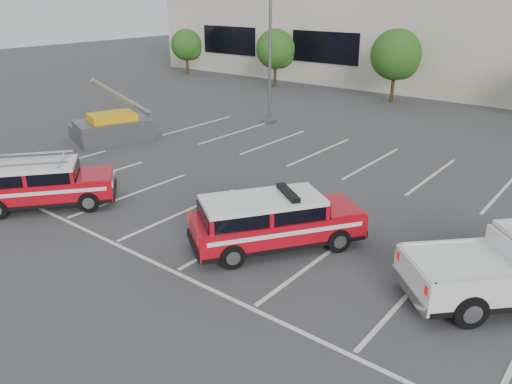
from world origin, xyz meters
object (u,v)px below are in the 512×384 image
Objects in this scene: tree_far_left at (187,46)px; tree_mid_left at (397,57)px; utility_rig at (111,128)px; ladder_suv at (43,187)px; light_pole_left at (270,29)px; fire_chief_suv at (274,225)px; tree_left at (277,50)px.

tree_mid_left is (20.00, 0.00, 0.54)m from tree_far_left.
tree_far_left is 22.26m from utility_rig.
tree_mid_left is 1.03× the size of ladder_suv.
light_pole_left reaches higher than tree_far_left.
utility_rig is (-4.00, -7.99, -4.54)m from light_pole_left.
light_pole_left is at bearing 83.38° from utility_rig.
tree_mid_left is 0.47× the size of light_pole_left.
utility_rig is (12.91, -18.04, -1.86)m from tree_far_left.
tree_far_left is 0.82× the size of tree_mid_left.
light_pole_left is at bearing -30.71° from tree_far_left.
tree_left is at bearing 160.39° from fire_chief_suv.
tree_far_left is 0.39× the size of light_pole_left.
tree_left is 18.39m from utility_rig.
tree_mid_left is 1.16× the size of utility_rig.
light_pole_left reaches higher than tree_mid_left.
light_pole_left is 15.30m from ladder_suv.
light_pole_left reaches higher than ladder_suv.
ladder_suv is at bearing -128.05° from fire_chief_suv.
fire_chief_suv is at bearing -40.12° from tree_far_left.
light_pole_left is (6.91, -10.05, 2.41)m from tree_left.
ladder_suv is (-2.00, -24.64, -2.32)m from tree_mid_left.
tree_left reaches higher than fire_chief_suv.
utility_rig is (2.91, -18.04, -2.13)m from tree_left.
tree_left is at bearing 147.07° from ladder_suv.
tree_far_left is at bearing 165.23° from ladder_suv.
tree_mid_left is 24.83m from ladder_suv.
tree_mid_left is 22.98m from fire_chief_suv.
tree_left is 12.43m from light_pole_left.
light_pole_left is at bearing -107.10° from tree_mid_left.
tree_left is 10.00m from tree_mid_left.
tree_far_left is 0.90× the size of tree_left.
tree_far_left is 10.00m from tree_left.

